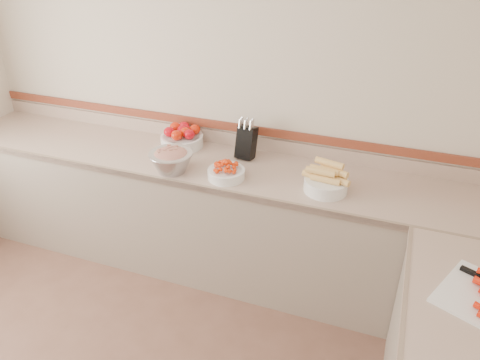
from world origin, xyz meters
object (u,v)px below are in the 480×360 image
(cherry_tomato_bowl, at_px, (226,172))
(rhubarb_bowl, at_px, (171,160))
(corn_bowl, at_px, (326,181))
(tomato_bowl, at_px, (182,137))
(knife_block, at_px, (246,141))

(cherry_tomato_bowl, height_order, rhubarb_bowl, rhubarb_bowl)
(rhubarb_bowl, bearing_deg, cherry_tomato_bowl, 6.14)
(rhubarb_bowl, bearing_deg, corn_bowl, 5.84)
(rhubarb_bowl, bearing_deg, tomato_bowl, 106.15)
(knife_block, distance_m, rhubarb_bowl, 0.55)
(tomato_bowl, height_order, corn_bowl, corn_bowl)
(knife_block, height_order, cherry_tomato_bowl, knife_block)
(tomato_bowl, distance_m, rhubarb_bowl, 0.40)
(cherry_tomato_bowl, xyz_separation_m, corn_bowl, (0.64, 0.06, 0.02))
(knife_block, distance_m, tomato_bowl, 0.51)
(corn_bowl, relative_size, rhubarb_bowl, 1.03)
(tomato_bowl, distance_m, corn_bowl, 1.16)
(tomato_bowl, bearing_deg, corn_bowl, -13.96)
(tomato_bowl, relative_size, corn_bowl, 1.04)
(cherry_tomato_bowl, distance_m, rhubarb_bowl, 0.38)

